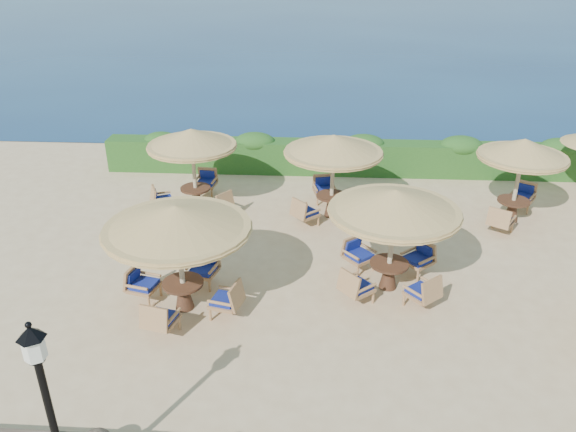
{
  "coord_description": "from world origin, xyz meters",
  "views": [
    {
      "loc": [
        -1.11,
        -12.46,
        7.78
      ],
      "look_at": [
        -1.89,
        0.75,
        1.3
      ],
      "focal_mm": 35.0,
      "sensor_mm": 36.0,
      "label": 1
    }
  ],
  "objects_px": {
    "cafe_set_0": "(178,235)",
    "cafe_set_3": "(193,152)",
    "cafe_set_5": "(521,161)",
    "lamp_post": "(54,427)",
    "cafe_set_4": "(333,157)",
    "cafe_set_1": "(394,219)"
  },
  "relations": [
    {
      "from": "cafe_set_3",
      "to": "cafe_set_0",
      "type": "bearing_deg",
      "value": -81.12
    },
    {
      "from": "cafe_set_0",
      "to": "cafe_set_3",
      "type": "distance_m",
      "value": 5.59
    },
    {
      "from": "cafe_set_3",
      "to": "cafe_set_4",
      "type": "xyz_separation_m",
      "value": [
        4.36,
        -0.33,
        0.05
      ]
    },
    {
      "from": "lamp_post",
      "to": "cafe_set_3",
      "type": "xyz_separation_m",
      "value": [
        -0.25,
        10.66,
        0.36
      ]
    },
    {
      "from": "cafe_set_1",
      "to": "cafe_set_3",
      "type": "xyz_separation_m",
      "value": [
        -5.73,
        4.35,
        0.0
      ]
    },
    {
      "from": "cafe_set_5",
      "to": "cafe_set_3",
      "type": "bearing_deg",
      "value": 177.78
    },
    {
      "from": "lamp_post",
      "to": "cafe_set_4",
      "type": "xyz_separation_m",
      "value": [
        4.1,
        10.32,
        0.4
      ]
    },
    {
      "from": "cafe_set_3",
      "to": "cafe_set_5",
      "type": "distance_m",
      "value": 9.9
    },
    {
      "from": "cafe_set_3",
      "to": "cafe_set_5",
      "type": "bearing_deg",
      "value": -2.22
    },
    {
      "from": "cafe_set_3",
      "to": "cafe_set_1",
      "type": "bearing_deg",
      "value": -37.24
    },
    {
      "from": "cafe_set_0",
      "to": "cafe_set_5",
      "type": "height_order",
      "value": "same"
    },
    {
      "from": "cafe_set_0",
      "to": "cafe_set_4",
      "type": "bearing_deg",
      "value": 56.03
    },
    {
      "from": "cafe_set_1",
      "to": "cafe_set_4",
      "type": "distance_m",
      "value": 4.25
    },
    {
      "from": "cafe_set_3",
      "to": "cafe_set_4",
      "type": "relative_size",
      "value": 0.94
    },
    {
      "from": "cafe_set_0",
      "to": "cafe_set_3",
      "type": "bearing_deg",
      "value": 98.88
    },
    {
      "from": "lamp_post",
      "to": "cafe_set_5",
      "type": "relative_size",
      "value": 1.22
    },
    {
      "from": "lamp_post",
      "to": "cafe_set_5",
      "type": "xyz_separation_m",
      "value": [
        9.64,
        10.27,
        0.42
      ]
    },
    {
      "from": "lamp_post",
      "to": "cafe_set_0",
      "type": "height_order",
      "value": "lamp_post"
    },
    {
      "from": "lamp_post",
      "to": "cafe_set_5",
      "type": "bearing_deg",
      "value": 46.81
    },
    {
      "from": "lamp_post",
      "to": "cafe_set_4",
      "type": "bearing_deg",
      "value": 68.31
    },
    {
      "from": "cafe_set_3",
      "to": "cafe_set_5",
      "type": "relative_size",
      "value": 1.04
    },
    {
      "from": "cafe_set_4",
      "to": "cafe_set_5",
      "type": "height_order",
      "value": "same"
    }
  ]
}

